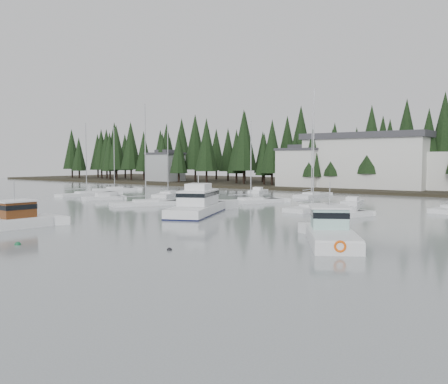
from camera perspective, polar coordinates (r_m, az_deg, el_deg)
The scene contains 20 objects.
far_shore_land at distance 116.30m, azimuth 21.03°, elevation 0.46°, with size 240.00×54.00×1.00m, color black.
conifer_treeline at distance 105.82m, azimuth 19.32°, elevation 0.20°, with size 200.00×22.00×20.00m, color black, non-canonical shape.
house_west at distance 106.42m, azimuth 8.93°, elevation 2.89°, with size 9.54×7.42×8.75m.
house_far_west at distance 133.29m, azimuth -6.70°, elevation 2.95°, with size 8.48×7.42×8.25m.
harbor_inn at distance 103.18m, azimuth 17.19°, elevation 3.37°, with size 29.50×11.50×10.90m.
cabin_cruiser_center at distance 55.23m, azimuth -3.06°, elevation -1.75°, with size 8.60×12.71×5.26m.
lobster_boat_teal at distance 36.92m, azimuth 12.15°, elevation -4.84°, with size 7.38×9.24×4.97m.
sailboat_0 at distance 84.84m, azimuth -6.41°, elevation -0.37°, with size 7.23×10.61×12.79m.
sailboat_2 at distance 100.04m, azimuth -12.39°, elevation 0.18°, with size 5.19×8.56×12.89m.
sailboat_4 at distance 69.89m, azimuth 3.08°, elevation -1.22°, with size 5.80×9.75×11.99m.
sailboat_6 at distance 82.85m, azimuth 9.97°, elevation -0.48°, with size 3.41×8.97×14.66m.
sailboat_7 at distance 87.11m, azimuth -15.41°, elevation -0.38°, with size 3.02×10.75×12.76m.
sailboat_9 at distance 60.65m, azimuth 10.13°, elevation -1.99°, with size 3.53×8.85×14.95m.
sailboat_11 at distance 67.08m, azimuth -8.93°, elevation -1.44°, with size 6.31×9.44×13.91m.
runabout_0 at distance 77.89m, azimuth -13.72°, elevation -0.76°, with size 3.97×6.19×1.42m.
runabout_1 at distance 54.17m, azimuth 13.45°, elevation -2.65°, with size 4.18×6.94×1.42m.
runabout_3 at distance 92.31m, azimuth 3.89°, elevation 0.01°, with size 3.64×5.80×1.42m.
runabout_4 at distance 70.28m, azimuth 14.45°, elevation -1.24°, with size 3.48×6.17×1.42m.
mooring_buoy_green at distance 38.38m, azimuth -22.51°, elevation -5.61°, with size 0.46×0.46×0.46m, color #145933.
mooring_buoy_dark at distance 33.62m, azimuth -6.26°, elevation -6.63°, with size 0.37×0.37×0.37m, color black.
Camera 1 is at (33.17, -14.30, 5.99)m, focal length 40.00 mm.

